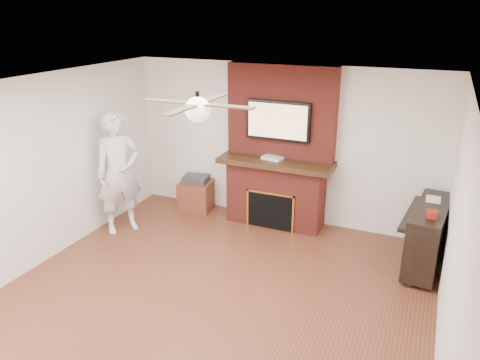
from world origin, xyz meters
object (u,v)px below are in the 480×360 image
at_px(person, 119,173).
at_px(side_table, 196,194).
at_px(fireplace, 278,163).
at_px(piano, 427,235).

xyz_separation_m(person, side_table, (0.67, 1.16, -0.66)).
height_order(fireplace, piano, fireplace).
bearing_deg(piano, person, -165.08).
bearing_deg(fireplace, piano, -13.46).
height_order(person, piano, person).
bearing_deg(side_table, piano, -16.27).
xyz_separation_m(fireplace, person, (-2.10, -1.23, -0.06)).
bearing_deg(side_table, person, -129.00).
relative_size(fireplace, side_table, 4.15).
bearing_deg(fireplace, person, -149.72).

